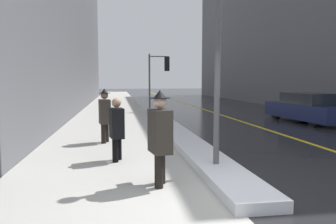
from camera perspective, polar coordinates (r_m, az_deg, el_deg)
name	(u,v)px	position (r m, az deg, el deg)	size (l,w,h in m)	color
ground_plane	(234,203)	(5.32, 11.38, -15.35)	(160.00, 160.00, 0.00)	#232326
sidewalk_slab	(113,113)	(19.75, -9.56, -0.14)	(4.00, 80.00, 0.01)	#B2AFA8
road_centre_stripe	(210,111)	(20.57, 7.39, 0.10)	(0.16, 80.00, 0.00)	gold
snow_bank_curb	(187,142)	(9.60, 3.40, -5.31)	(0.86, 10.14, 0.19)	white
building_facade_right	(290,10)	(31.07, 20.53, 16.24)	(6.00, 36.00, 15.83)	slate
lamp_post	(218,46)	(6.68, 8.64, 11.23)	(0.28, 0.28, 4.20)	#515156
traffic_light_near	(160,70)	(20.54, -1.33, 7.31)	(1.31, 0.32, 3.57)	#515156
pedestrian_trailing	(160,134)	(5.80, -1.44, -3.91)	(0.40, 0.76, 1.72)	black
pedestrian_in_glasses	(117,127)	(7.71, -8.93, -2.51)	(0.36, 0.52, 1.49)	black
pedestrian_in_fedora	(105,113)	(10.08, -10.97, -0.24)	(0.38, 0.55, 1.66)	black
parked_car_navy	(309,108)	(16.39, 23.33, 0.61)	(2.06, 4.87, 1.35)	navy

